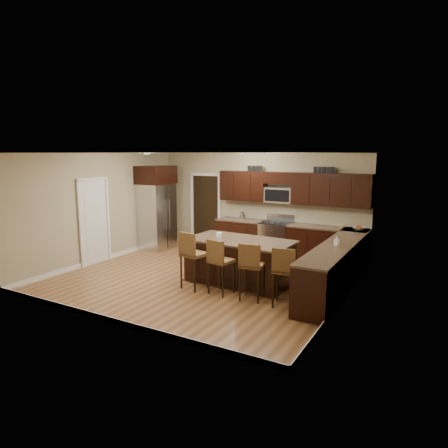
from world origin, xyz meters
The scene contains 24 objects.
floor centered at (0.00, 0.00, 0.00)m, with size 6.00×6.00×0.00m, color #95643B.
ceiling centered at (0.00, 0.00, 2.70)m, with size 6.00×6.00×0.00m, color silver.
wall_back centered at (0.00, 2.75, 1.35)m, with size 6.00×6.00×0.00m, color tan.
wall_left centered at (-3.00, 0.00, 1.35)m, with size 5.50×5.50×0.00m, color tan.
wall_right centered at (3.00, 0.00, 1.35)m, with size 5.50×5.50×0.00m, color tan.
base_cabinets centered at (1.90, 1.45, 0.46)m, with size 4.02×3.96×0.92m.
upper_cabinets centered at (1.04, 2.58, 1.84)m, with size 4.00×0.33×0.80m.
range centered at (0.68, 2.45, 0.47)m, with size 0.76×0.64×1.11m.
microwave centered at (0.68, 2.60, 1.62)m, with size 0.76×0.31×0.40m, color silver.
doorway centered at (-1.65, 2.73, 1.03)m, with size 0.85×0.03×2.06m, color black.
pantry_door centered at (-2.98, -0.30, 1.02)m, with size 0.03×0.80×2.04m, color white.
letter_decor centered at (0.90, 2.58, 2.29)m, with size 2.20×0.03×0.15m, color black, non-canonical shape.
island centered at (0.82, 0.11, 0.43)m, with size 2.27×1.27×0.92m.
stool_left centered at (0.19, -0.74, 0.73)m, with size 0.51×0.51×1.17m.
stool_mid centered at (0.81, -0.73, 0.68)m, with size 0.46×0.46×1.08m.
stool_right centered at (1.49, -0.73, 0.68)m, with size 0.47×0.47×1.09m.
refrigerator centered at (-2.62, 1.67, 1.20)m, with size 0.79×0.98×2.35m.
floor_mat centered at (-0.02, 1.63, 0.01)m, with size 0.83×0.55×0.01m, color brown.
fruit_bowl centered at (2.75, 2.45, 0.96)m, with size 0.30×0.30×0.07m, color silver.
soap_bottle centered at (2.70, 0.57, 1.01)m, with size 0.08×0.08×0.18m, color #B2B2B2.
canister_tall centered at (-0.31, 2.45, 1.03)m, with size 0.12×0.12×0.21m, color silver.
canister_short centered at (-0.27, 2.45, 0.99)m, with size 0.11×0.11×0.15m, color silver.
island_jar centered at (0.32, 0.11, 0.97)m, with size 0.10×0.10×0.10m, color white.
stool_extra centered at (2.14, -0.73, 0.68)m, with size 0.47×0.47×1.09m.
Camera 1 is at (4.52, -7.11, 2.69)m, focal length 32.00 mm.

